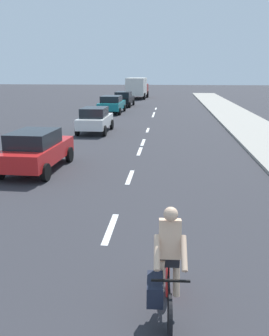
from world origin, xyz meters
TOP-DOWN VIEW (x-y plane):
  - ground_plane at (0.00, 20.00)m, footprint 160.00×160.00m
  - sidewalk_strip at (6.94, 22.00)m, footprint 3.60×80.00m
  - lane_stripe_2 at (0.00, 8.31)m, footprint 0.16×1.80m
  - lane_stripe_3 at (0.00, 12.76)m, footprint 0.16×1.80m
  - lane_stripe_4 at (0.00, 17.14)m, footprint 0.16×1.80m
  - lane_stripe_5 at (0.00, 19.37)m, footprint 0.16×1.80m
  - lane_stripe_6 at (0.00, 23.55)m, footprint 0.16×1.80m
  - lane_stripe_7 at (0.00, 31.14)m, footprint 0.16×1.80m
  - lane_stripe_8 at (0.00, 33.12)m, footprint 0.16×1.80m
  - lane_stripe_9 at (0.00, 37.29)m, footprint 0.16×1.80m
  - cyclist at (1.39, 5.19)m, footprint 0.64×1.71m
  - parked_car_red at (-3.71, 13.37)m, footprint 2.00×4.13m
  - parked_car_white at (-3.23, 22.33)m, footprint 1.84×3.93m
  - parked_car_teal at (-3.86, 32.97)m, footprint 2.13×4.55m
  - parked_car_black at (-3.57, 39.37)m, footprint 2.07×4.21m
  - delivery_truck at (-3.11, 50.65)m, footprint 2.90×6.35m

SIDE VIEW (x-z plane):
  - ground_plane at x=0.00m, z-range 0.00..0.00m
  - lane_stripe_2 at x=0.00m, z-range 0.00..0.01m
  - lane_stripe_3 at x=0.00m, z-range 0.00..0.01m
  - lane_stripe_4 at x=0.00m, z-range 0.00..0.01m
  - lane_stripe_5 at x=0.00m, z-range 0.00..0.01m
  - lane_stripe_6 at x=0.00m, z-range 0.00..0.01m
  - lane_stripe_7 at x=0.00m, z-range 0.00..0.01m
  - lane_stripe_8 at x=0.00m, z-range 0.00..0.01m
  - lane_stripe_9 at x=0.00m, z-range 0.00..0.01m
  - sidewalk_strip at x=6.94m, z-range 0.00..0.14m
  - cyclist at x=1.39m, z-range -0.08..1.74m
  - parked_car_white at x=-3.23m, z-range 0.05..1.62m
  - parked_car_red at x=-3.71m, z-range 0.05..1.62m
  - parked_car_black at x=-3.57m, z-range 0.05..1.62m
  - parked_car_teal at x=-3.86m, z-range 0.06..1.63m
  - delivery_truck at x=-3.11m, z-range 0.10..2.90m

